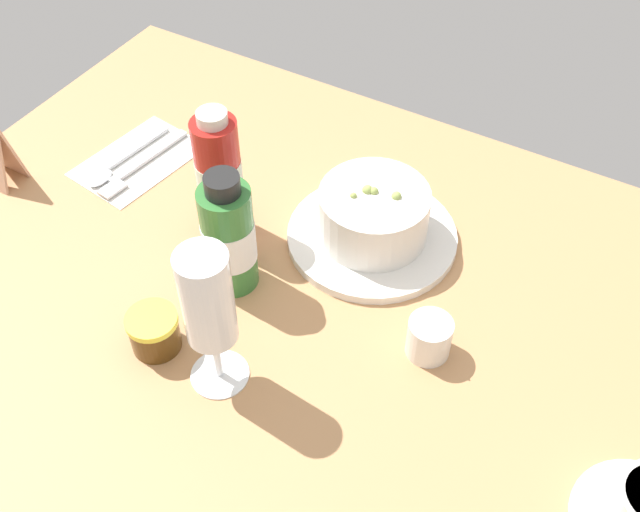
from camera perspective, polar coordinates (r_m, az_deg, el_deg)
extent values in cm
cube|color=#B27F51|center=(89.59, -1.76, -5.02)|extent=(110.00, 84.00, 3.00)
cylinder|color=silver|center=(96.17, 3.92, 1.48)|extent=(21.45, 21.45, 1.20)
cylinder|color=silver|center=(93.39, 4.04, 3.18)|extent=(13.63, 13.63, 6.70)
cylinder|color=beige|center=(91.64, 4.12, 4.32)|extent=(11.72, 11.72, 1.60)
sphere|color=#97A954|center=(91.25, 4.06, 4.87)|extent=(1.11, 1.11, 1.11)
sphere|color=#97A954|center=(90.83, 5.76, 4.49)|extent=(1.21, 1.21, 1.21)
sphere|color=#97A954|center=(91.35, 3.58, 4.96)|extent=(1.32, 1.32, 1.32)
sphere|color=#97A954|center=(90.44, 2.70, 4.48)|extent=(0.82, 0.82, 0.82)
cube|color=silver|center=(110.62, -13.50, 7.04)|extent=(13.69, 18.34, 0.30)
cube|color=silver|center=(110.23, -12.73, 7.31)|extent=(3.16, 14.03, 0.50)
cube|color=silver|center=(106.21, -15.33, 4.89)|extent=(2.68, 3.87, 0.40)
cube|color=silver|center=(111.83, -13.84, 7.73)|extent=(2.82, 13.01, 0.50)
ellipsoid|color=silver|center=(108.23, -16.18, 5.64)|extent=(2.40, 4.00, 0.60)
cylinder|color=silver|center=(84.22, 8.20, -6.07)|extent=(4.94, 4.94, 4.83)
cone|color=silver|center=(81.91, 9.37, -6.29)|extent=(2.83, 2.52, 2.36)
cylinder|color=white|center=(84.01, -7.52, -8.76)|extent=(6.42, 6.42, 0.40)
cylinder|color=white|center=(81.01, -7.78, -7.30)|extent=(0.80, 0.80, 6.95)
cylinder|color=white|center=(73.75, -8.49, -3.12)|extent=(5.28, 5.28, 11.52)
cylinder|color=beige|center=(75.07, -8.35, -3.97)|extent=(4.33, 4.33, 6.91)
cylinder|color=#503211|center=(86.08, -12.30, -5.73)|extent=(5.52, 5.52, 4.10)
cylinder|color=yellow|center=(84.18, -12.56, -4.72)|extent=(5.79, 5.79, 0.80)
cylinder|color=#B21E19|center=(92.67, -7.53, 5.70)|extent=(5.50, 5.50, 16.93)
cylinder|color=silver|center=(92.89, -7.51, 5.55)|extent=(5.61, 5.61, 6.43)
cylinder|color=silver|center=(86.91, -8.12, 10.24)|extent=(3.58, 3.58, 1.45)
cylinder|color=#337233|center=(87.27, -6.86, 1.32)|extent=(6.09, 6.09, 14.17)
cylinder|color=white|center=(87.48, -6.85, 1.19)|extent=(6.21, 6.21, 5.38)
cylinder|color=black|center=(81.64, -7.37, 5.32)|extent=(3.96, 3.96, 2.20)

